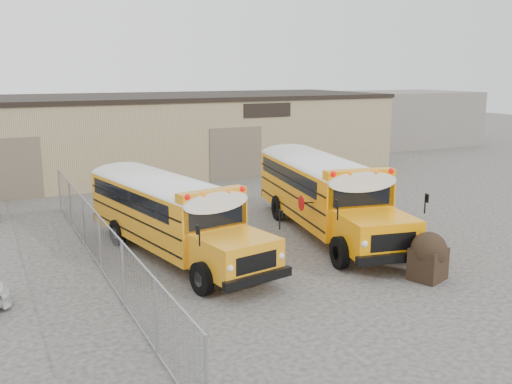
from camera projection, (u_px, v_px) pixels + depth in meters
name	position (u px, v px, depth m)	size (l,w,h in m)	color
ground	(317.00, 271.00, 17.72)	(120.00, 120.00, 0.00)	#343230
warehouse	(142.00, 133.00, 34.77)	(30.20, 10.20, 4.67)	tan
chainlink_fence	(100.00, 243.00, 17.58)	(0.07, 18.07, 1.81)	gray
distant_building_right	(406.00, 118.00, 48.70)	(10.00, 8.00, 4.40)	gray
school_bus_left	(105.00, 183.00, 23.55)	(3.87, 9.47, 2.70)	orange
school_bus_right	(276.00, 164.00, 27.61)	(4.19, 10.32, 2.94)	#FF9706
tarp_bundle	(428.00, 255.00, 16.88)	(1.21, 1.15, 1.46)	black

